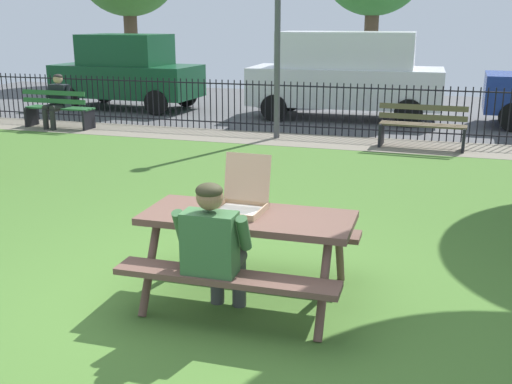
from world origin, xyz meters
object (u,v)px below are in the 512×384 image
object	(u,v)px
pizza_box_open	(242,198)
parked_car_far_left	(127,71)
park_bench_center	(422,127)
lamp_post_walkway	(278,9)
park_bench_left	(58,109)
person_on_park_bench	(57,98)
adult_at_table	(214,245)
parked_car_left	(346,73)
picnic_table_foreground	(248,233)

from	to	relation	value
pizza_box_open	parked_car_far_left	distance (m)	12.14
park_bench_center	lamp_post_walkway	xyz separation A→B (m)	(-2.90, 0.23, 2.15)
park_bench_left	park_bench_center	bearing A→B (deg)	0.00
person_on_park_bench	lamp_post_walkway	distance (m)	5.39
pizza_box_open	adult_at_table	distance (m)	0.66
lamp_post_walkway	parked_car_far_left	distance (m)	6.03
adult_at_table	person_on_park_bench	distance (m)	10.08
parked_car_far_left	parked_car_left	bearing A→B (deg)	0.00
picnic_table_foreground	parked_car_far_left	size ratio (longest dim) A/B	0.46
adult_at_table	lamp_post_walkway	distance (m)	8.19
park_bench_left	parked_car_far_left	xyz separation A→B (m)	(0.02, 3.21, 0.59)
adult_at_table	parked_car_far_left	xyz separation A→B (m)	(-6.58, 10.80, 0.35)
park_bench_left	parked_car_far_left	distance (m)	3.27
park_bench_left	lamp_post_walkway	size ratio (longest dim) A/B	0.38
adult_at_table	parked_car_far_left	world-z (taller)	parked_car_far_left
person_on_park_bench	parked_car_far_left	world-z (taller)	parked_car_far_left
pizza_box_open	parked_car_far_left	world-z (taller)	parked_car_far_left
adult_at_table	park_bench_center	world-z (taller)	adult_at_table
pizza_box_open	adult_at_table	world-z (taller)	pizza_box_open
park_bench_left	pizza_box_open	bearing A→B (deg)	-46.43
picnic_table_foreground	lamp_post_walkway	size ratio (longest dim) A/B	0.43
picnic_table_foreground	parked_car_far_left	bearing A→B (deg)	123.06
park_bench_center	person_on_park_bench	bearing A→B (deg)	179.86
pizza_box_open	person_on_park_bench	bearing A→B (deg)	133.58
picnic_table_foreground	person_on_park_bench	distance (m)	9.79
pizza_box_open	park_bench_left	xyz separation A→B (m)	(-6.63, 6.97, -0.46)
person_on_park_bench	parked_car_left	xyz separation A→B (m)	(5.97, 3.19, 0.44)
park_bench_center	lamp_post_walkway	world-z (taller)	lamp_post_walkway
picnic_table_foreground	park_bench_left	distance (m)	9.76
pizza_box_open	parked_car_far_left	bearing A→B (deg)	123.01
park_bench_left	lamp_post_walkway	world-z (taller)	lamp_post_walkway
lamp_post_walkway	person_on_park_bench	bearing A→B (deg)	-177.66
lamp_post_walkway	parked_car_left	xyz separation A→B (m)	(0.93, 2.99, -1.47)
person_on_park_bench	lamp_post_walkway	bearing A→B (deg)	2.34
person_on_park_bench	parked_car_left	distance (m)	6.78
park_bench_left	person_on_park_bench	xyz separation A→B (m)	(-0.02, 0.02, 0.24)
parked_car_left	parked_car_far_left	bearing A→B (deg)	-180.00
pizza_box_open	park_bench_left	size ratio (longest dim) A/B	0.31
adult_at_table	person_on_park_bench	world-z (taller)	same
park_bench_left	lamp_post_walkway	bearing A→B (deg)	2.57
adult_at_table	person_on_park_bench	size ratio (longest dim) A/B	1.00
pizza_box_open	parked_car_left	size ratio (longest dim) A/B	0.11
lamp_post_walkway	adult_at_table	bearing A→B (deg)	-78.55
picnic_table_foreground	adult_at_table	size ratio (longest dim) A/B	1.53
person_on_park_bench	parked_car_far_left	xyz separation A→B (m)	(0.04, 3.19, 0.35)
adult_at_table	person_on_park_bench	xyz separation A→B (m)	(-6.62, 7.60, 0.00)
lamp_post_walkway	picnic_table_foreground	bearing A→B (deg)	-76.91
parked_car_left	picnic_table_foreground	bearing A→B (deg)	-85.72
pizza_box_open	parked_car_left	world-z (taller)	parked_car_left
picnic_table_foreground	person_on_park_bench	size ratio (longest dim) A/B	1.53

